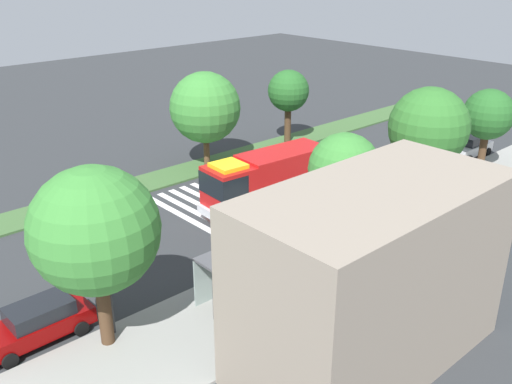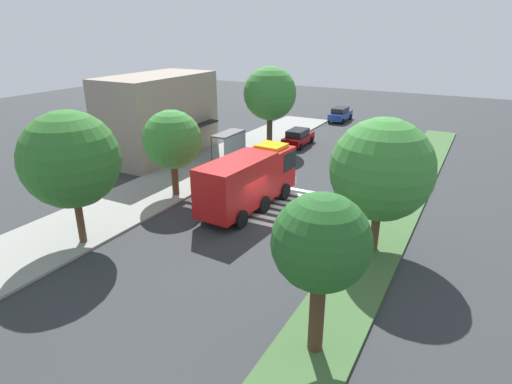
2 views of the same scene
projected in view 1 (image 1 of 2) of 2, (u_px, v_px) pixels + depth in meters
The scene contains 17 objects.
ground_plane at pixel (266, 197), 37.54m from camera, with size 120.00×120.00×0.00m, color #2D3033.
sidewalk at pixel (374, 242), 31.53m from camera, with size 60.00×5.76×0.14m, color gray.
median_strip at pixel (199, 168), 42.55m from camera, with size 60.00×3.00×0.14m, color #3D6033.
crosswalk at pixel (236, 208), 35.91m from camera, with size 6.75×10.54×0.01m.
fire_truck at pixel (264, 179), 34.98m from camera, with size 8.69×3.24×3.65m.
parked_car_west at pixel (469, 146), 44.87m from camera, with size 4.27×2.19×1.70m.
parked_car_mid at pixel (37, 322), 23.36m from camera, with size 4.58×2.11×1.66m.
bus_stop_shelter at pixel (229, 262), 25.86m from camera, with size 3.50×1.40×2.46m.
bench_near_shelter at pixel (290, 258), 28.85m from camera, with size 1.60×0.50×0.90m.
street_lamp at pixel (106, 259), 22.56m from camera, with size 0.36×0.36×5.97m.
storefront_building at pixel (371, 277), 21.39m from camera, with size 10.86×6.23×7.26m.
sidewalk_tree_far_west at pixel (488, 115), 40.69m from camera, with size 3.63×3.63×5.93m.
sidewalk_tree_west at pixel (429, 127), 35.61m from camera, with size 5.05×5.05×7.21m.
sidewalk_tree_center at pixel (344, 169), 30.89m from camera, with size 3.98×3.98×5.91m.
sidewalk_tree_far_east at pixel (95, 231), 21.39m from camera, with size 5.00×5.00×7.61m.
median_tree_far_west at pixel (288, 91), 46.61m from camera, with size 3.39×3.39×6.06m.
median_tree_west at pixel (205, 108), 41.28m from camera, with size 5.17×5.17×7.00m.
Camera 1 is at (23.61, 25.15, 14.83)m, focal length 39.92 mm.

